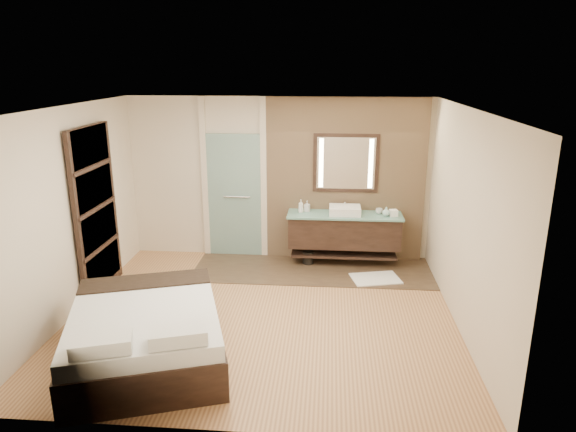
# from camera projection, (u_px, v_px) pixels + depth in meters

# --- Properties ---
(floor) EXTENTS (5.00, 5.00, 0.00)m
(floor) POSITION_uv_depth(u_px,v_px,m) (263.00, 315.00, 6.80)
(floor) COLOR #96613F
(floor) RESTS_ON ground
(tile_strip) EXTENTS (3.80, 1.30, 0.01)m
(tile_strip) POSITION_uv_depth(u_px,v_px,m) (312.00, 270.00, 8.28)
(tile_strip) COLOR #3B2A20
(tile_strip) RESTS_ON floor
(stone_wall) EXTENTS (2.60, 0.08, 2.70)m
(stone_wall) POSITION_uv_depth(u_px,v_px,m) (345.00, 181.00, 8.44)
(stone_wall) COLOR tan
(stone_wall) RESTS_ON floor
(vanity) EXTENTS (1.85, 0.55, 0.88)m
(vanity) POSITION_uv_depth(u_px,v_px,m) (344.00, 230.00, 8.38)
(vanity) COLOR black
(vanity) RESTS_ON stone_wall
(mirror_unit) EXTENTS (1.06, 0.04, 0.96)m
(mirror_unit) POSITION_uv_depth(u_px,v_px,m) (346.00, 163.00, 8.30)
(mirror_unit) COLOR black
(mirror_unit) RESTS_ON stone_wall
(frosted_door) EXTENTS (1.10, 0.12, 2.70)m
(frosted_door) POSITION_uv_depth(u_px,v_px,m) (235.00, 191.00, 8.64)
(frosted_door) COLOR silver
(frosted_door) RESTS_ON floor
(shoji_partition) EXTENTS (0.06, 1.20, 2.40)m
(shoji_partition) POSITION_uv_depth(u_px,v_px,m) (96.00, 211.00, 7.22)
(shoji_partition) COLOR black
(shoji_partition) RESTS_ON floor
(bed) EXTENTS (2.14, 2.40, 0.77)m
(bed) POSITION_uv_depth(u_px,v_px,m) (146.00, 334.00, 5.69)
(bed) COLOR black
(bed) RESTS_ON floor
(bath_mat) EXTENTS (0.82, 0.65, 0.02)m
(bath_mat) POSITION_uv_depth(u_px,v_px,m) (376.00, 279.00, 7.90)
(bath_mat) COLOR white
(bath_mat) RESTS_ON floor
(waste_bin) EXTENTS (0.24, 0.24, 0.22)m
(waste_bin) POSITION_uv_depth(u_px,v_px,m) (308.00, 258.00, 8.49)
(waste_bin) COLOR black
(waste_bin) RESTS_ON floor
(tissue_box) EXTENTS (0.14, 0.14, 0.10)m
(tissue_box) POSITION_uv_depth(u_px,v_px,m) (393.00, 213.00, 8.17)
(tissue_box) COLOR white
(tissue_box) RESTS_ON vanity
(soap_bottle_a) EXTENTS (0.09, 0.09, 0.22)m
(soap_bottle_a) POSITION_uv_depth(u_px,v_px,m) (301.00, 206.00, 8.35)
(soap_bottle_a) COLOR white
(soap_bottle_a) RESTS_ON vanity
(soap_bottle_b) EXTENTS (0.10, 0.10, 0.18)m
(soap_bottle_b) POSITION_uv_depth(u_px,v_px,m) (307.00, 206.00, 8.42)
(soap_bottle_b) COLOR #B2B2B2
(soap_bottle_b) RESTS_ON vanity
(soap_bottle_c) EXTENTS (0.14, 0.14, 0.15)m
(soap_bottle_c) POSITION_uv_depth(u_px,v_px,m) (386.00, 211.00, 8.16)
(soap_bottle_c) COLOR #ACD9D5
(soap_bottle_c) RESTS_ON vanity
(cup) EXTENTS (0.12, 0.12, 0.09)m
(cup) POSITION_uv_depth(u_px,v_px,m) (379.00, 211.00, 8.29)
(cup) COLOR silver
(cup) RESTS_ON vanity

